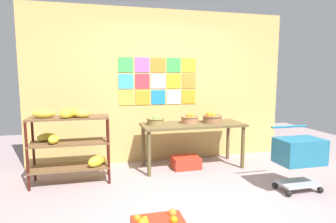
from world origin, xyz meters
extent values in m
plane|color=gray|center=(0.00, 0.00, 0.00)|extent=(9.59, 9.59, 0.00)
cube|color=tan|center=(0.00, 1.82, 1.32)|extent=(4.58, 0.06, 2.65)
cube|color=green|center=(-0.64, 1.79, 1.70)|extent=(0.25, 0.01, 0.25)
cube|color=#A656B8|center=(-0.36, 1.79, 1.70)|extent=(0.25, 0.01, 0.25)
cube|color=orange|center=(-0.07, 1.79, 1.70)|extent=(0.25, 0.01, 0.25)
cube|color=green|center=(0.21, 1.79, 1.70)|extent=(0.25, 0.01, 0.25)
cube|color=gold|center=(0.49, 1.79, 1.70)|extent=(0.25, 0.01, 0.25)
cube|color=#3EACB9|center=(-0.64, 1.79, 1.42)|extent=(0.25, 0.01, 0.25)
cube|color=#DE3342|center=(-0.36, 1.79, 1.42)|extent=(0.25, 0.01, 0.25)
cube|color=silver|center=(-0.07, 1.79, 1.42)|extent=(0.25, 0.01, 0.25)
cube|color=gold|center=(0.21, 1.79, 1.42)|extent=(0.25, 0.01, 0.25)
cube|color=orange|center=(0.49, 1.79, 1.42)|extent=(0.25, 0.01, 0.25)
cube|color=yellow|center=(-0.64, 1.79, 1.14)|extent=(0.25, 0.01, 0.25)
cube|color=orange|center=(-0.36, 1.79, 1.14)|extent=(0.25, 0.01, 0.25)
cube|color=#1F82B7|center=(-0.07, 1.79, 1.14)|extent=(0.25, 0.01, 0.25)
cube|color=silver|center=(0.21, 1.79, 1.14)|extent=(0.25, 0.01, 0.25)
cube|color=orange|center=(0.49, 1.79, 1.14)|extent=(0.25, 0.01, 0.25)
cylinder|color=#41150E|center=(-2.02, 0.87, 0.47)|extent=(0.04, 0.04, 0.94)
cylinder|color=#41150E|center=(-0.98, 0.87, 0.47)|extent=(0.04, 0.04, 0.94)
cylinder|color=#41150E|center=(-2.02, 1.24, 0.47)|extent=(0.04, 0.04, 0.94)
cylinder|color=#41150E|center=(-0.98, 1.24, 0.47)|extent=(0.04, 0.04, 0.94)
cube|color=brown|center=(-1.50, 1.05, 0.23)|extent=(1.07, 0.41, 0.03)
ellipsoid|color=yellow|center=(-1.16, 0.94, 0.31)|extent=(0.28, 0.26, 0.15)
ellipsoid|color=yellow|center=(-1.11, 1.10, 0.29)|extent=(0.28, 0.31, 0.10)
cube|color=brown|center=(-1.50, 1.05, 0.58)|extent=(1.07, 0.41, 0.02)
ellipsoid|color=yellow|center=(-1.71, 0.99, 0.65)|extent=(0.16, 0.22, 0.12)
ellipsoid|color=yellow|center=(-1.83, 1.19, 0.65)|extent=(0.29, 0.26, 0.11)
cube|color=brown|center=(-1.50, 1.05, 0.93)|extent=(1.07, 0.41, 0.02)
ellipsoid|color=yellow|center=(-1.51, 0.93, 1.01)|extent=(0.25, 0.28, 0.13)
ellipsoid|color=yellow|center=(-1.42, 1.01, 1.00)|extent=(0.17, 0.23, 0.12)
ellipsoid|color=gold|center=(-1.81, 1.00, 1.00)|extent=(0.29, 0.14, 0.12)
ellipsoid|color=yellow|center=(-1.32, 0.93, 1.00)|extent=(0.24, 0.16, 0.12)
cube|color=brown|center=(0.39, 1.29, 0.71)|extent=(1.68, 0.66, 0.04)
cylinder|color=brown|center=(-0.39, 1.02, 0.35)|extent=(0.06, 0.06, 0.69)
cylinder|color=brown|center=(1.17, 1.02, 0.35)|extent=(0.06, 0.06, 0.69)
cylinder|color=brown|center=(-0.39, 1.56, 0.35)|extent=(0.06, 0.06, 0.69)
cylinder|color=brown|center=(1.17, 1.56, 0.35)|extent=(0.06, 0.06, 0.69)
cylinder|color=#906340|center=(0.74, 1.29, 0.79)|extent=(0.31, 0.31, 0.11)
torus|color=#92623D|center=(0.74, 1.29, 0.85)|extent=(0.33, 0.33, 0.03)
sphere|color=orange|center=(0.73, 1.23, 0.86)|extent=(0.09, 0.09, 0.09)
sphere|color=orange|center=(0.69, 1.29, 0.86)|extent=(0.09, 0.09, 0.09)
sphere|color=orange|center=(0.69, 1.34, 0.87)|extent=(0.08, 0.08, 0.08)
cylinder|color=olive|center=(-0.22, 1.35, 0.78)|extent=(0.27, 0.27, 0.10)
torus|color=olive|center=(-0.22, 1.35, 0.83)|extent=(0.30, 0.30, 0.03)
sphere|color=#67AE45|center=(-0.23, 1.30, 0.84)|extent=(0.09, 0.09, 0.09)
sphere|color=#6AB143|center=(-0.19, 1.42, 0.84)|extent=(0.07, 0.07, 0.07)
sphere|color=#72B142|center=(-0.17, 1.36, 0.84)|extent=(0.07, 0.07, 0.07)
sphere|color=#72AC4B|center=(-0.22, 1.31, 0.84)|extent=(0.07, 0.07, 0.07)
sphere|color=#68B339|center=(-0.17, 1.32, 0.84)|extent=(0.08, 0.08, 0.08)
cylinder|color=#A16D48|center=(0.36, 1.34, 0.79)|extent=(0.27, 0.27, 0.10)
torus|color=#9D6B45|center=(0.36, 1.34, 0.84)|extent=(0.30, 0.30, 0.02)
sphere|color=orange|center=(0.39, 1.31, 0.85)|extent=(0.09, 0.09, 0.09)
sphere|color=orange|center=(0.37, 1.35, 0.86)|extent=(0.09, 0.09, 0.09)
sphere|color=orange|center=(0.36, 1.37, 0.85)|extent=(0.09, 0.09, 0.09)
sphere|color=orange|center=(0.34, 1.36, 0.86)|extent=(0.08, 0.08, 0.08)
sphere|color=orange|center=(0.38, 1.32, 0.86)|extent=(0.09, 0.09, 0.09)
sphere|color=orange|center=(0.35, 1.33, 0.85)|extent=(0.09, 0.09, 0.09)
cube|color=red|center=(0.27, 1.26, 0.09)|extent=(0.44, 0.35, 0.19)
sphere|color=orange|center=(-0.75, -0.61, 0.17)|extent=(0.09, 0.09, 0.09)
sphere|color=orange|center=(-0.78, -0.53, 0.17)|extent=(0.08, 0.08, 0.08)
sphere|color=orange|center=(-0.73, -0.62, 0.17)|extent=(0.09, 0.09, 0.09)
sphere|color=orange|center=(-0.45, -0.64, 0.18)|extent=(0.07, 0.07, 0.07)
sphere|color=orange|center=(-0.43, -0.51, 0.18)|extent=(0.09, 0.09, 0.09)
sphere|color=orange|center=(-0.72, -0.56, 0.17)|extent=(0.07, 0.07, 0.07)
sphere|color=black|center=(1.18, -0.12, 0.04)|extent=(0.08, 0.08, 0.08)
sphere|color=black|center=(1.66, -0.12, 0.04)|extent=(0.08, 0.08, 0.08)
sphere|color=black|center=(1.18, 0.16, 0.04)|extent=(0.08, 0.08, 0.08)
sphere|color=black|center=(1.66, 0.16, 0.04)|extent=(0.08, 0.08, 0.08)
cube|color=#A5A8AD|center=(1.42, 0.02, 0.10)|extent=(0.50, 0.30, 0.03)
cube|color=#216D8C|center=(1.42, 0.02, 0.54)|extent=(0.58, 0.38, 0.33)
cylinder|color=#216D8C|center=(1.42, 0.24, 0.82)|extent=(0.55, 0.03, 0.03)
camera|label=1|loc=(-1.10, -2.99, 1.50)|focal=29.81mm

